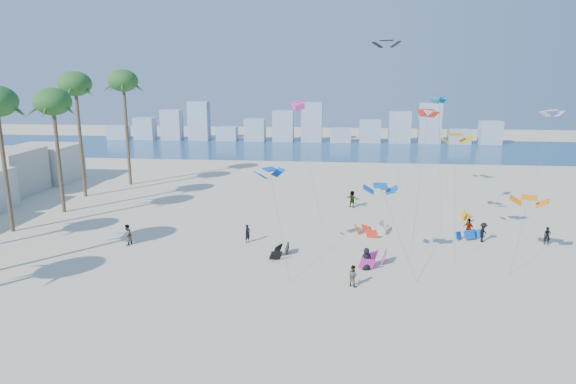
# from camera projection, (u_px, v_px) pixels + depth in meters

# --- Properties ---
(ground) EXTENTS (220.00, 220.00, 0.00)m
(ground) POSITION_uv_depth(u_px,v_px,m) (212.00, 324.00, 30.90)
(ground) COLOR beige
(ground) RESTS_ON ground
(ocean) EXTENTS (220.00, 220.00, 0.00)m
(ocean) POSITION_uv_depth(u_px,v_px,m) (302.00, 148.00, 100.56)
(ocean) COLOR navy
(ocean) RESTS_ON ground
(kitesurfer_near) EXTENTS (0.67, 0.72, 1.65)m
(kitesurfer_near) POSITION_uv_depth(u_px,v_px,m) (248.00, 234.00, 45.34)
(kitesurfer_near) COLOR black
(kitesurfer_near) RESTS_ON ground
(kitesurfer_mid) EXTENTS (0.97, 0.93, 1.57)m
(kitesurfer_mid) POSITION_uv_depth(u_px,v_px,m) (353.00, 276.00, 36.13)
(kitesurfer_mid) COLOR gray
(kitesurfer_mid) RESTS_ON ground
(kitesurfers_far) EXTENTS (37.55, 19.63, 1.90)m
(kitesurfers_far) POSITION_uv_depth(u_px,v_px,m) (367.00, 224.00, 47.93)
(kitesurfers_far) COLOR black
(kitesurfers_far) RESTS_ON ground
(grounded_kites) EXTENTS (19.29, 16.71, 1.05)m
(grounded_kites) POSITION_uv_depth(u_px,v_px,m) (384.00, 239.00, 44.94)
(grounded_kites) COLOR black
(grounded_kites) RESTS_ON ground
(flying_kites) EXTENTS (29.96, 22.41, 18.51)m
(flying_kites) POSITION_uv_depth(u_px,v_px,m) (401.00, 118.00, 46.05)
(flying_kites) COLOR blue
(flying_kites) RESTS_ON ground
(palm_row) EXTENTS (8.55, 44.80, 15.13)m
(palm_row) POSITION_uv_depth(u_px,v_px,m) (4.00, 107.00, 46.09)
(palm_row) COLOR brown
(palm_row) RESTS_ON ground
(distant_skyline) EXTENTS (85.00, 3.00, 8.40)m
(distant_skyline) POSITION_uv_depth(u_px,v_px,m) (300.00, 127.00, 109.64)
(distant_skyline) COLOR #9EADBF
(distant_skyline) RESTS_ON ground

